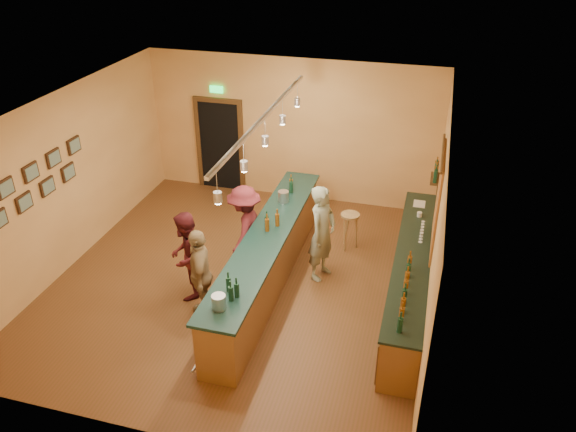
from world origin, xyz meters
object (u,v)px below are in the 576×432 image
(tasting_bar, at_px, (267,256))
(customer_a, at_px, (186,256))
(bartender, at_px, (322,233))
(bar_stool, at_px, (350,221))
(customer_c, at_px, (245,229))
(back_counter, at_px, (411,277))
(customer_b, at_px, (200,274))

(tasting_bar, distance_m, customer_a, 1.40)
(bartender, relative_size, customer_a, 1.13)
(tasting_bar, xyz_separation_m, bar_stool, (1.18, 1.60, 0.00))
(tasting_bar, bearing_deg, customer_a, -152.13)
(tasting_bar, distance_m, customer_c, 0.72)
(back_counter, height_order, customer_b, customer_b)
(customer_a, bearing_deg, tasting_bar, 110.60)
(tasting_bar, distance_m, bar_stool, 1.98)
(back_counter, height_order, tasting_bar, tasting_bar)
(customer_a, distance_m, customer_b, 0.62)
(customer_c, bearing_deg, customer_b, -10.52)
(bartender, bearing_deg, customer_b, 151.46)
(back_counter, relative_size, customer_a, 2.86)
(customer_c, distance_m, bar_stool, 2.11)
(bartender, distance_m, bar_stool, 1.16)
(back_counter, distance_m, bartender, 1.70)
(back_counter, relative_size, customer_b, 2.82)
(back_counter, bearing_deg, tasting_bar, -175.79)
(customer_b, bearing_deg, customer_c, 149.08)
(customer_b, relative_size, customer_c, 0.97)
(tasting_bar, distance_m, bartender, 1.04)
(back_counter, distance_m, bar_stool, 1.91)
(tasting_bar, bearing_deg, customer_c, 143.53)
(tasting_bar, relative_size, customer_a, 3.21)
(tasting_bar, xyz_separation_m, bartender, (0.85, 0.52, 0.29))
(customer_c, bearing_deg, back_counter, 84.25)
(customer_a, distance_m, customer_c, 1.25)
(tasting_bar, xyz_separation_m, customer_c, (-0.55, 0.41, 0.23))
(back_counter, xyz_separation_m, bar_stool, (-1.28, 1.41, 0.12))
(tasting_bar, bearing_deg, bar_stool, 53.55)
(customer_a, height_order, bar_stool, customer_a)
(bartender, height_order, customer_b, bartender)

